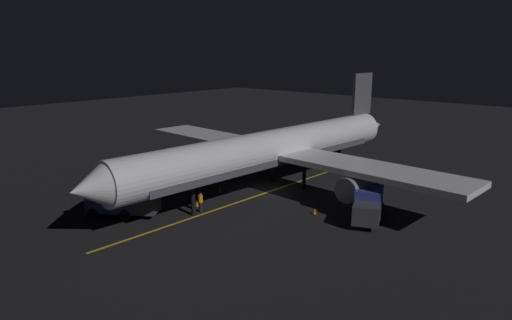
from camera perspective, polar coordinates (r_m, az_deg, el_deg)
ground_plane at (r=44.36m, az=1.71°, el=-4.07°), size 180.00×180.00×0.20m
apron_guide_stripe at (r=41.49m, az=-1.85°, el=-5.18°), size 0.96×29.93×0.01m
airliner at (r=43.74m, az=2.32°, el=1.30°), size 37.40×40.18×10.81m
baggage_truck at (r=39.15m, az=-16.72°, el=-5.03°), size 5.90×4.93×2.43m
catering_truck at (r=37.86m, az=13.98°, el=-5.36°), size 4.13×5.88×2.65m
ground_crew_worker at (r=38.77m, az=-7.01°, el=-5.27°), size 0.40×0.40×1.74m
traffic_cone_near_left at (r=40.30m, az=-7.46°, el=-5.50°), size 0.50×0.50×0.55m
traffic_cone_near_right at (r=38.49m, az=7.38°, el=-6.43°), size 0.50×0.50×0.55m
traffic_cone_under_wing at (r=44.02m, az=-4.54°, el=-3.76°), size 0.50×0.50×0.55m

